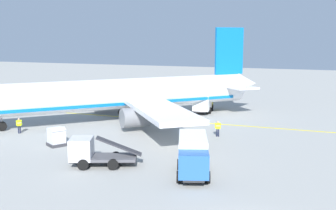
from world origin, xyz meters
The scene contains 8 objects.
airliner_foreground centered at (25.23, 20.48, 3.39)m, with size 31.91×32.44×11.90m.
service_truck_fuel centered at (34.67, 12.29, 1.51)m, with size 5.85×2.95×2.70m.
service_truck_baggage centered at (7.49, 14.30, 1.19)m, with size 4.02×6.06×2.51m.
service_truck_catering centered at (8.59, 5.86, 1.60)m, with size 6.97×4.14×2.88m.
cargo_container_near centered at (11.95, 20.93, 0.91)m, with size 2.20×2.20×1.92m.
crew_marshaller centered at (21.22, 6.90, 1.01)m, with size 0.33×0.62×1.72m.
crew_loader_left centered at (15.01, 28.01, 1.02)m, with size 0.54×0.44×1.73m.
apron_guide_line centered at (27.58, 15.88, 0.01)m, with size 0.30×60.00×0.01m, color yellow.
Camera 1 is at (-21.82, -3.30, 10.74)m, focal length 44.63 mm.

